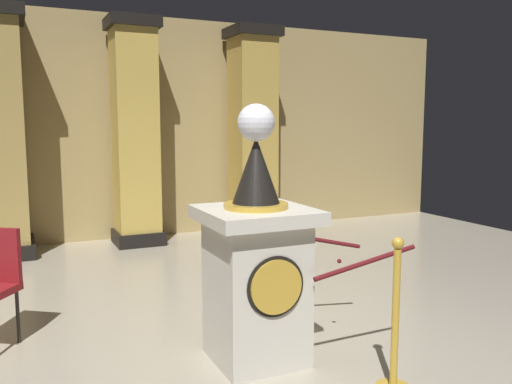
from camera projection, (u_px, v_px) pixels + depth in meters
name	position (u px, v px, depth m)	size (l,w,h in m)	color
ground_plane	(267.00, 361.00, 4.10)	(11.81, 11.81, 0.00)	#B2A893
back_wall	(127.00, 128.00, 8.41)	(11.81, 0.16, 3.45)	tan
pedestal_clock	(256.00, 264.00, 4.03)	(0.80, 0.80, 1.95)	silver
stanchion_near	(395.00, 338.00, 3.60)	(0.24, 0.24, 1.06)	gold
stanchion_far	(299.00, 274.00, 5.14)	(0.24, 0.24, 1.04)	gold
velvet_rope	(340.00, 250.00, 4.32)	(0.92, 0.94, 0.22)	#591419
column_right	(253.00, 133.00, 8.70)	(0.76, 0.76, 3.32)	black
column_centre_rear	(135.00, 134.00, 7.91)	(0.72, 0.72, 3.32)	black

